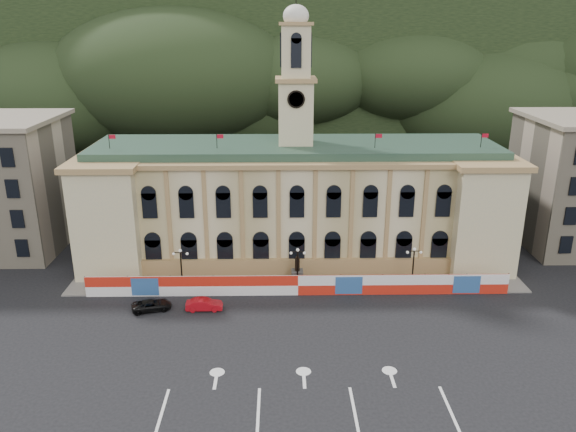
{
  "coord_description": "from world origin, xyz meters",
  "views": [
    {
      "loc": [
        -2.16,
        -44.91,
        30.56
      ],
      "look_at": [
        -1.14,
        18.0,
        8.89
      ],
      "focal_mm": 35.0,
      "sensor_mm": 36.0,
      "label": 1
    }
  ],
  "objects_px": {
    "lamp_center": "(298,264)",
    "red_sedan": "(204,304)",
    "statue": "(297,275)",
    "black_suv": "(152,305)"
  },
  "relations": [
    {
      "from": "red_sedan",
      "to": "black_suv",
      "type": "bearing_deg",
      "value": 87.66
    },
    {
      "from": "red_sedan",
      "to": "black_suv",
      "type": "relative_size",
      "value": 0.87
    },
    {
      "from": "statue",
      "to": "lamp_center",
      "type": "bearing_deg",
      "value": -90.0
    },
    {
      "from": "lamp_center",
      "to": "red_sedan",
      "type": "distance_m",
      "value": 12.24
    },
    {
      "from": "lamp_center",
      "to": "red_sedan",
      "type": "xyz_separation_m",
      "value": [
        -10.66,
        -5.52,
        -2.4
      ]
    },
    {
      "from": "lamp_center",
      "to": "red_sedan",
      "type": "relative_size",
      "value": 1.24
    },
    {
      "from": "red_sedan",
      "to": "black_suv",
      "type": "xyz_separation_m",
      "value": [
        -5.89,
        0.06,
        -0.06
      ]
    },
    {
      "from": "statue",
      "to": "red_sedan",
      "type": "height_order",
      "value": "statue"
    },
    {
      "from": "statue",
      "to": "black_suv",
      "type": "xyz_separation_m",
      "value": [
        -16.55,
        -6.46,
        -0.57
      ]
    },
    {
      "from": "statue",
      "to": "black_suv",
      "type": "bearing_deg",
      "value": -158.68
    }
  ]
}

